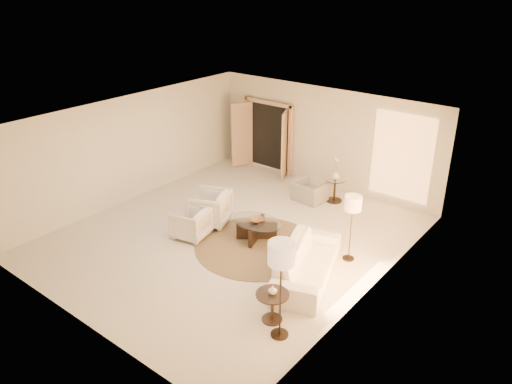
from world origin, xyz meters
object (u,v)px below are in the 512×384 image
Objects in this scene: armchair_left at (210,206)px; accent_chair at (309,188)px; sofa at (307,263)px; bowl at (257,220)px; coffee_table at (257,228)px; side_table at (335,188)px; floor_lamp_far at (281,258)px; end_vase at (273,290)px; side_vase at (336,175)px; end_table at (272,302)px; armchair_right at (191,222)px; floor_lamp_near at (353,206)px.

armchair_left is 2.84m from accent_chair.
sofa is 1.87m from bowl.
coffee_table is 2.37× the size of side_table.
floor_lamp_far is at bearing 122.18° from accent_chair.
sofa is at bearing 99.39° from end_vase.
end_table is at bearing -71.68° from side_vase.
armchair_right is 1.53m from bowl.
bowl reaches higher than coffee_table.
side_vase is at bearing 108.32° from end_vase.
accent_chair is at bearing 148.56° from armchair_right.
coffee_table is 2.58× the size of end_table.
armchair_left is 3.47m from side_vase.
coffee_table is at bearing -165.29° from floor_lamp_near.
floor_lamp_near reaches higher than armchair_left.
end_table is 0.92× the size of side_table.
floor_lamp_near reaches higher than end_vase.
armchair_left is 5.53× the size of end_vase.
armchair_left reaches higher than side_table.
accent_chair is at bearing 13.04° from sofa.
side_vase reaches higher than armchair_right.
armchair_left reaches higher than armchair_right.
end_vase is at bearing 55.61° from armchair_right.
side_vase is at bearing 82.98° from coffee_table.
side_vase is (-1.66, 5.02, 0.12)m from end_vase.
accent_chair is at bearing 94.22° from coffee_table.
floor_lamp_far is 3.50m from bowl.
side_vase is at bearing 2.70° from sofa.
floor_lamp_near is at bearing -53.68° from side_vase.
accent_chair reaches higher than end_vase.
side_table is 2.02× the size of bowl.
floor_lamp_far is 5.69m from side_vase.
end_table is (0.25, -1.51, 0.04)m from sofa.
armchair_left is 3.97m from end_table.
bowl is at bearing 110.66° from armchair_right.
armchair_right is at bearing -113.32° from side_table.
floor_lamp_far reaches higher than side_vase.
side_table is at bearing 143.13° from armchair_right.
end_table is 5.28m from side_table.
armchair_left is 0.79m from armchair_right.
end_vase is at bearing 144.35° from floor_lamp_far.
floor_lamp_far is at bearing 36.34° from armchair_left.
end_table is at bearing 0.00° from end_vase.
accent_chair is (-1.95, 3.10, 0.03)m from sofa.
end_table is 5.30m from side_vase.
armchair_left is 0.61× the size of floor_lamp_near.
sofa is 3.10× the size of armchair_right.
sofa is 3.69× the size of side_table.
accent_chair reaches higher than sofa.
sofa is at bearing 58.21° from armchair_left.
end_table is (2.20, -4.60, 0.01)m from accent_chair.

